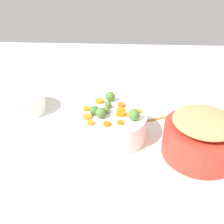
{
  "coord_description": "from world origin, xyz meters",
  "views": [
    {
      "loc": [
        0.84,
        0.01,
        0.66
      ],
      "look_at": [
        0.01,
        -0.03,
        0.13
      ],
      "focal_mm": 41.55,
      "sensor_mm": 36.0,
      "label": 1
    }
  ],
  "objects_px": {
    "metal_pot": "(201,141)",
    "wooden_spoon": "(191,112)",
    "casserole_dish": "(24,103)",
    "serving_bowl_carrots": "(112,125)"
  },
  "relations": [
    {
      "from": "wooden_spoon",
      "to": "casserole_dish",
      "type": "height_order",
      "value": "casserole_dish"
    },
    {
      "from": "metal_pot",
      "to": "serving_bowl_carrots",
      "type": "bearing_deg",
      "value": -105.51
    },
    {
      "from": "metal_pot",
      "to": "wooden_spoon",
      "type": "height_order",
      "value": "metal_pot"
    },
    {
      "from": "casserole_dish",
      "to": "metal_pot",
      "type": "bearing_deg",
      "value": 70.5
    },
    {
      "from": "wooden_spoon",
      "to": "casserole_dish",
      "type": "distance_m",
      "value": 0.77
    },
    {
      "from": "serving_bowl_carrots",
      "to": "casserole_dish",
      "type": "bearing_deg",
      "value": -112.48
    },
    {
      "from": "wooden_spoon",
      "to": "serving_bowl_carrots",
      "type": "bearing_deg",
      "value": -61.13
    },
    {
      "from": "wooden_spoon",
      "to": "casserole_dish",
      "type": "relative_size",
      "value": 1.75
    },
    {
      "from": "metal_pot",
      "to": "casserole_dish",
      "type": "distance_m",
      "value": 0.78
    },
    {
      "from": "serving_bowl_carrots",
      "to": "casserole_dish",
      "type": "relative_size",
      "value": 1.44
    }
  ]
}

